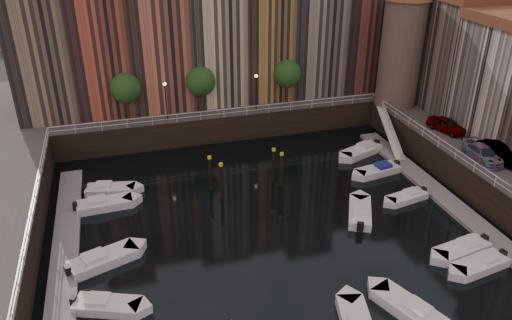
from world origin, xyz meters
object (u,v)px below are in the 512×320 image
object	(u,v)px
corner_tower	(402,43)
boat_left_2	(102,260)
car_c	(482,154)
gangway	(390,130)
car_a	(446,126)
boat_left_1	(106,305)
car_b	(500,153)
mooring_pilings	(247,173)

from	to	relation	value
corner_tower	boat_left_2	xyz separation A→B (m)	(-33.51, -16.80, -9.79)
boat_left_2	car_c	size ratio (longest dim) A/B	1.19
car_c	gangway	bearing A→B (deg)	107.29
corner_tower	car_c	xyz separation A→B (m)	(0.06, -15.19, -6.54)
corner_tower	car_c	bearing A→B (deg)	-89.76
boat_left_2	car_a	world-z (taller)	car_a
corner_tower	car_a	world-z (taller)	corner_tower
boat_left_1	car_b	distance (m)	35.60
corner_tower	boat_left_2	bearing A→B (deg)	-153.37
mooring_pilings	boat_left_2	size ratio (longest dim) A/B	1.28
car_c	boat_left_2	bearing A→B (deg)	-175.45
car_b	gangway	bearing A→B (deg)	107.60
car_b	car_c	size ratio (longest dim) A/B	1.01
boat_left_1	boat_left_2	distance (m)	4.88
mooring_pilings	car_a	size ratio (longest dim) A/B	1.66
corner_tower	car_a	bearing A→B (deg)	-84.54
car_a	boat_left_1	bearing A→B (deg)	-175.73
gangway	mooring_pilings	bearing A→B (deg)	-165.38
corner_tower	mooring_pilings	xyz separation A→B (m)	(-20.29, -9.04, -8.54)
boat_left_1	car_c	distance (m)	34.18
corner_tower	boat_left_1	bearing A→B (deg)	-146.96
boat_left_1	boat_left_2	size ratio (longest dim) A/B	0.87
boat_left_1	car_a	bearing A→B (deg)	42.56
corner_tower	car_b	bearing A→B (deg)	-84.19
gangway	car_b	world-z (taller)	car_b
corner_tower	gangway	bearing A→B (deg)	-122.80
car_c	mooring_pilings	bearing A→B (deg)	164.98
gangway	car_c	size ratio (longest dim) A/B	1.84
boat_left_1	car_b	world-z (taller)	car_b
car_b	car_c	bearing A→B (deg)	160.63
gangway	boat_left_2	xyz separation A→B (m)	(-30.61, -12.30, -1.51)
mooring_pilings	car_b	bearing A→B (deg)	-16.69
corner_tower	boat_left_2	distance (m)	38.74
car_c	corner_tower	bearing A→B (deg)	92.04
corner_tower	gangway	world-z (taller)	corner_tower
gangway	car_a	xyz separation A→B (m)	(3.73, -4.20, 1.79)
mooring_pilings	car_b	size ratio (longest dim) A/B	1.51
corner_tower	gangway	distance (m)	9.86
car_b	car_c	xyz separation A→B (m)	(-1.52, 0.41, -0.10)
corner_tower	car_b	distance (m)	16.95
boat_left_1	car_a	xyz separation A→B (m)	(34.16, 12.98, 3.35)
gangway	car_c	xyz separation A→B (m)	(2.96, -10.69, 1.74)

